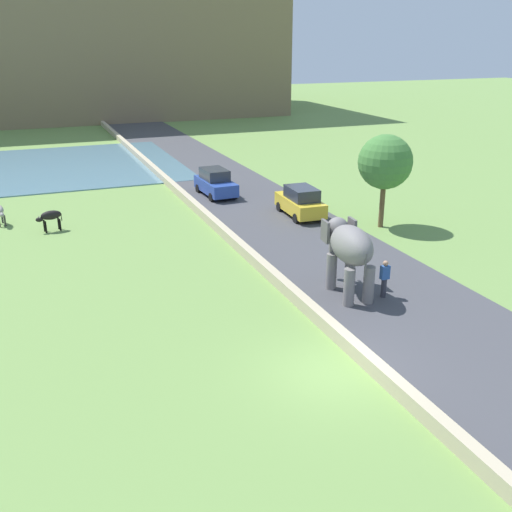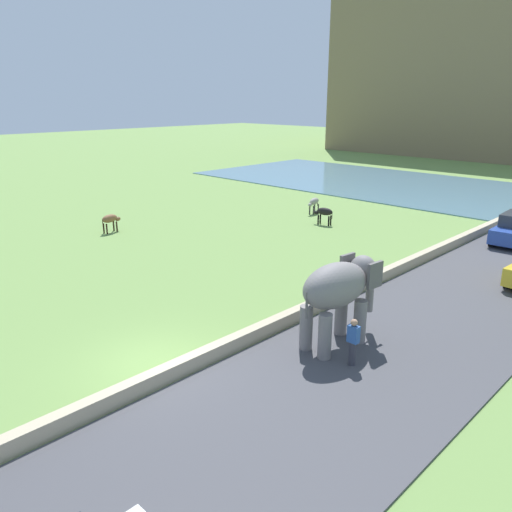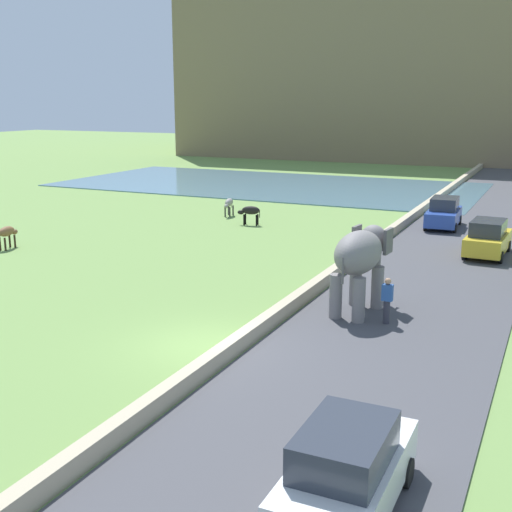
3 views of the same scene
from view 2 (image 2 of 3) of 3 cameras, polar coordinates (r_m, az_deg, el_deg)
ground_plane at (r=16.81m, az=-11.52°, el=-11.79°), size 220.00×220.00×0.00m
barrier_wall at (r=29.32m, az=20.33°, el=0.85°), size 0.40×110.00×0.51m
lake at (r=52.02m, az=13.57°, el=8.15°), size 36.00×18.00×0.08m
elephant at (r=16.98m, az=9.45°, el=-3.76°), size 1.65×3.53×2.99m
person_beside_elephant at (r=16.17m, az=10.94°, el=-9.50°), size 0.36×0.22×1.63m
cow_brown at (r=32.80m, az=-16.19°, el=4.01°), size 0.60×1.42×1.15m
cow_grey at (r=36.98m, az=6.58°, el=6.08°), size 0.64×1.42×1.15m
cow_black at (r=33.76m, az=7.72°, el=4.93°), size 1.42×0.64×1.15m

